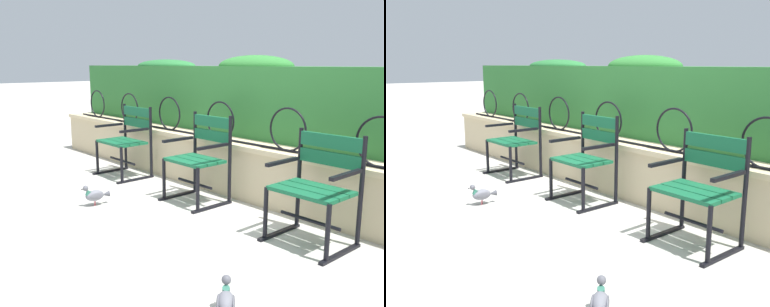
# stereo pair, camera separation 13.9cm
# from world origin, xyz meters

# --- Properties ---
(ground_plane) EXTENTS (60.00, 60.00, 0.00)m
(ground_plane) POSITION_xyz_m (0.00, 0.00, 0.00)
(ground_plane) COLOR #BCB7AD
(stone_wall) EXTENTS (7.35, 0.41, 0.58)m
(stone_wall) POSITION_xyz_m (0.00, 0.78, 0.30)
(stone_wall) COLOR #C6B289
(stone_wall) RESTS_ON ground
(iron_arch_fence) EXTENTS (6.81, 0.02, 0.42)m
(iron_arch_fence) POSITION_xyz_m (-0.21, 0.71, 0.77)
(iron_arch_fence) COLOR black
(iron_arch_fence) RESTS_ON stone_wall
(hedge_row) EXTENTS (7.20, 0.48, 0.91)m
(hedge_row) POSITION_xyz_m (0.01, 1.20, 1.02)
(hedge_row) COLOR #2D7033
(hedge_row) RESTS_ON stone_wall
(park_chair_left) EXTENTS (0.63, 0.52, 0.88)m
(park_chair_left) POSITION_xyz_m (-1.53, 0.33, 0.47)
(park_chair_left) COLOR #145B38
(park_chair_left) RESTS_ON ground
(park_chair_centre) EXTENTS (0.57, 0.52, 0.90)m
(park_chair_centre) POSITION_xyz_m (-0.13, 0.31, 0.47)
(park_chair_centre) COLOR #145B38
(park_chair_centre) RESTS_ON ground
(park_chair_right) EXTENTS (0.61, 0.52, 0.87)m
(park_chair_right) POSITION_xyz_m (1.27, 0.27, 0.47)
(park_chair_right) COLOR #145B38
(park_chair_right) RESTS_ON ground
(pigeon_near_chairs) EXTENTS (0.23, 0.24, 0.22)m
(pigeon_near_chairs) POSITION_xyz_m (1.58, -1.05, 0.11)
(pigeon_near_chairs) COLOR slate
(pigeon_near_chairs) RESTS_ON ground
(pigeon_far_side) EXTENTS (0.12, 0.29, 0.22)m
(pigeon_far_side) POSITION_xyz_m (-0.69, -0.60, 0.11)
(pigeon_far_side) COLOR slate
(pigeon_far_side) RESTS_ON ground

